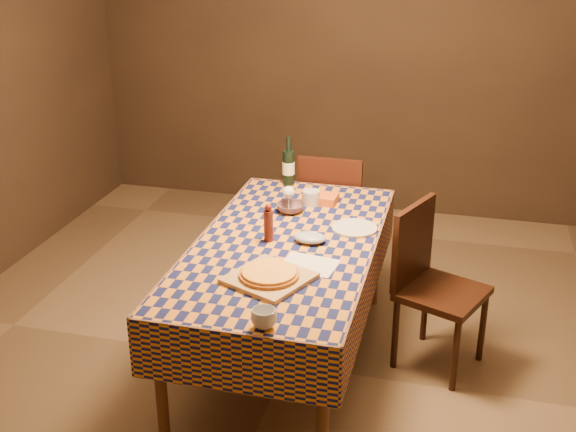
{
  "coord_description": "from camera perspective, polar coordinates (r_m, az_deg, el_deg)",
  "views": [
    {
      "loc": [
        0.86,
        -3.35,
        2.37
      ],
      "look_at": [
        0.0,
        0.05,
        0.9
      ],
      "focal_mm": 45.0,
      "sensor_mm": 36.0,
      "label": 1
    }
  ],
  "objects": [
    {
      "name": "cutting_board",
      "position": [
        3.42,
        -1.5,
        -4.93
      ],
      "size": [
        0.46,
        0.46,
        0.02
      ],
      "primitive_type": "cube",
      "rotation": [
        0.0,
        0.0,
        -0.41
      ],
      "color": "tan",
      "rests_on": "dining_table"
    },
    {
      "name": "takeout_container",
      "position": [
        4.33,
        2.6,
        1.4
      ],
      "size": [
        0.2,
        0.15,
        0.05
      ],
      "primitive_type": "cube",
      "rotation": [
        0.0,
        0.0,
        -0.05
      ],
      "color": "#C6581A",
      "rests_on": "dining_table"
    },
    {
      "name": "dining_table",
      "position": [
        3.84,
        -0.18,
        -3.12
      ],
      "size": [
        0.94,
        1.84,
        0.77
      ],
      "color": "brown",
      "rests_on": "ground"
    },
    {
      "name": "flour_patch",
      "position": [
        3.57,
        1.67,
        -3.85
      ],
      "size": [
        0.3,
        0.25,
        0.0
      ],
      "primitive_type": "cube",
      "rotation": [
        0.0,
        0.0,
        -0.15
      ],
      "color": "silver",
      "rests_on": "dining_table"
    },
    {
      "name": "pepper_mill",
      "position": [
        3.79,
        -1.56,
        -0.62
      ],
      "size": [
        0.05,
        0.05,
        0.21
      ],
      "color": "#4F1812",
      "rests_on": "dining_table"
    },
    {
      "name": "pizza",
      "position": [
        3.41,
        -1.5,
        -4.56
      ],
      "size": [
        0.37,
        0.37,
        0.03
      ],
      "color": "#A5561B",
      "rests_on": "cutting_board"
    },
    {
      "name": "chair_far",
      "position": [
        4.86,
        3.52,
        0.39
      ],
      "size": [
        0.43,
        0.43,
        0.93
      ],
      "color": "black",
      "rests_on": "ground"
    },
    {
      "name": "tumbler",
      "position": [
        3.04,
        -1.93,
        -8.1
      ],
      "size": [
        0.14,
        0.14,
        0.09
      ],
      "primitive_type": "imported",
      "rotation": [
        0.0,
        0.0,
        -0.33
      ],
      "color": "silver",
      "rests_on": "dining_table"
    },
    {
      "name": "bowl",
      "position": [
        4.18,
        0.18,
        0.65
      ],
      "size": [
        0.22,
        0.22,
        0.05
      ],
      "primitive_type": "imported",
      "rotation": [
        0.0,
        0.0,
        0.43
      ],
      "color": "#664C56",
      "rests_on": "dining_table"
    },
    {
      "name": "white_plate",
      "position": [
        3.98,
        5.27,
        -0.96
      ],
      "size": [
        0.3,
        0.3,
        0.01
      ],
      "primitive_type": "cylinder",
      "rotation": [
        0.0,
        0.0,
        -0.2
      ],
      "color": "silver",
      "rests_on": "dining_table"
    },
    {
      "name": "wine_glass",
      "position": [
        4.18,
        0.04,
        1.82
      ],
      "size": [
        0.07,
        0.07,
        0.15
      ],
      "color": "white",
      "rests_on": "dining_table"
    },
    {
      "name": "flour_bag",
      "position": [
        3.8,
        1.75,
        -1.72
      ],
      "size": [
        0.18,
        0.13,
        0.05
      ],
      "primitive_type": "ellipsoid",
      "rotation": [
        0.0,
        0.0,
        0.04
      ],
      "color": "#97AAC2",
      "rests_on": "dining_table"
    },
    {
      "name": "room",
      "position": [
        3.6,
        -0.2,
        6.31
      ],
      "size": [
        5.0,
        5.1,
        2.7
      ],
      "color": "brown",
      "rests_on": "ground"
    },
    {
      "name": "deli_tub",
      "position": [
        4.29,
        1.83,
        1.46
      ],
      "size": [
        0.12,
        0.12,
        0.09
      ],
      "primitive_type": "cylinder",
      "rotation": [
        0.0,
        0.0,
        0.15
      ],
      "color": "silver",
      "rests_on": "dining_table"
    },
    {
      "name": "wine_bottle",
      "position": [
        4.59,
        0.04,
        3.9
      ],
      "size": [
        0.09,
        0.09,
        0.31
      ],
      "color": "black",
      "rests_on": "dining_table"
    },
    {
      "name": "chair_right",
      "position": [
        4.06,
        11.14,
        -4.78
      ],
      "size": [
        0.56,
        0.55,
        0.93
      ],
      "color": "black",
      "rests_on": "ground"
    }
  ]
}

